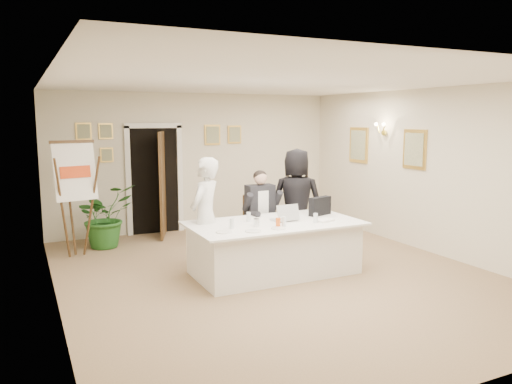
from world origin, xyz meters
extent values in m
plane|color=brown|center=(0.00, 0.00, 0.00)|extent=(7.00, 7.00, 0.00)
cube|color=white|center=(0.00, 0.00, 2.80)|extent=(6.00, 7.00, 0.02)
cube|color=beige|center=(0.00, 3.50, 1.40)|extent=(6.00, 0.10, 2.80)
cube|color=beige|center=(0.00, -3.50, 1.40)|extent=(6.00, 0.10, 2.80)
cube|color=beige|center=(-3.00, 0.00, 1.40)|extent=(0.10, 7.00, 2.80)
cube|color=beige|center=(3.00, 0.00, 1.40)|extent=(0.10, 7.00, 2.80)
cube|color=black|center=(-0.90, 3.47, 1.05)|extent=(0.92, 0.06, 2.10)
cube|color=white|center=(-1.42, 3.44, 1.05)|extent=(0.10, 0.06, 2.20)
cube|color=white|center=(-0.38, 3.44, 1.05)|extent=(0.10, 0.06, 2.20)
cube|color=#372111|center=(-0.85, 3.05, 1.03)|extent=(0.33, 0.81, 2.02)
cube|color=silver|center=(0.02, 0.06, 0.38)|extent=(2.34, 1.17, 0.75)
cube|color=silver|center=(0.02, 0.06, 0.76)|extent=(2.52, 1.35, 0.03)
cube|color=white|center=(-2.54, 2.14, 1.44)|extent=(0.68, 0.31, 0.93)
imported|color=silver|center=(-0.90, 0.50, 0.87)|extent=(0.74, 0.74, 1.73)
imported|color=black|center=(0.88, 0.90, 0.90)|extent=(1.05, 0.95, 1.80)
imported|color=#21581D|center=(-2.00, 2.74, 0.56)|extent=(1.29, 1.23, 1.12)
cube|color=black|center=(0.92, 0.23, 0.92)|extent=(0.43, 0.23, 0.29)
cube|color=white|center=(0.72, -0.20, 0.79)|extent=(0.32, 0.26, 0.03)
cylinder|color=white|center=(-0.90, -0.24, 0.78)|extent=(0.26, 0.26, 0.01)
cylinder|color=white|center=(-0.53, -0.36, 0.78)|extent=(0.25, 0.25, 0.01)
cylinder|color=white|center=(-0.14, -0.36, 0.78)|extent=(0.23, 0.23, 0.01)
cylinder|color=silver|center=(-0.71, -0.06, 0.84)|extent=(0.06, 0.06, 0.14)
cylinder|color=silver|center=(0.01, -0.25, 0.84)|extent=(0.08, 0.08, 0.14)
cylinder|color=silver|center=(0.55, -0.23, 0.84)|extent=(0.07, 0.07, 0.14)
cylinder|color=silver|center=(-0.30, 0.27, 0.84)|extent=(0.08, 0.08, 0.14)
cylinder|color=#E05512|center=(-0.09, -0.26, 0.84)|extent=(0.07, 0.07, 0.13)
cylinder|color=silver|center=(-0.34, -0.08, 0.83)|extent=(0.09, 0.09, 0.11)
camera|label=1|loc=(-3.34, -6.32, 2.29)|focal=35.00mm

